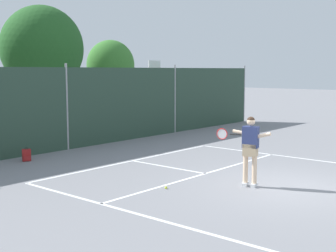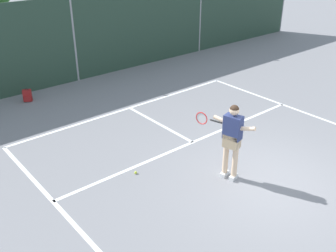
{
  "view_description": "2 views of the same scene",
  "coord_description": "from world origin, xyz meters",
  "px_view_note": "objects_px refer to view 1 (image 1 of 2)",
  "views": [
    {
      "loc": [
        -11.0,
        -5.39,
        3.06
      ],
      "look_at": [
        -0.48,
        3.52,
        1.39
      ],
      "focal_mm": 49.62,
      "sensor_mm": 36.0,
      "label": 1
    },
    {
      "loc": [
        -6.52,
        -4.3,
        5.2
      ],
      "look_at": [
        -0.83,
        2.53,
        0.75
      ],
      "focal_mm": 41.66,
      "sensor_mm": 36.0,
      "label": 2
    }
  ],
  "objects_px": {
    "basketball_hoop": "(154,84)",
    "tennis_player": "(250,145)",
    "tennis_ball": "(166,188)",
    "backpack_red": "(27,155)"
  },
  "relations": [
    {
      "from": "tennis_player",
      "to": "backpack_red",
      "type": "height_order",
      "value": "tennis_player"
    },
    {
      "from": "tennis_ball",
      "to": "basketball_hoop",
      "type": "bearing_deg",
      "value": 43.31
    },
    {
      "from": "basketball_hoop",
      "to": "backpack_red",
      "type": "height_order",
      "value": "basketball_hoop"
    },
    {
      "from": "basketball_hoop",
      "to": "tennis_ball",
      "type": "relative_size",
      "value": 53.79
    },
    {
      "from": "basketball_hoop",
      "to": "backpack_red",
      "type": "distance_m",
      "value": 10.33
    },
    {
      "from": "tennis_player",
      "to": "tennis_ball",
      "type": "height_order",
      "value": "tennis_player"
    },
    {
      "from": "tennis_player",
      "to": "backpack_red",
      "type": "relative_size",
      "value": 4.01
    },
    {
      "from": "tennis_ball",
      "to": "backpack_red",
      "type": "height_order",
      "value": "backpack_red"
    },
    {
      "from": "basketball_hoop",
      "to": "tennis_player",
      "type": "bearing_deg",
      "value": -126.99
    },
    {
      "from": "basketball_hoop",
      "to": "tennis_ball",
      "type": "distance_m",
      "value": 13.19
    }
  ]
}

